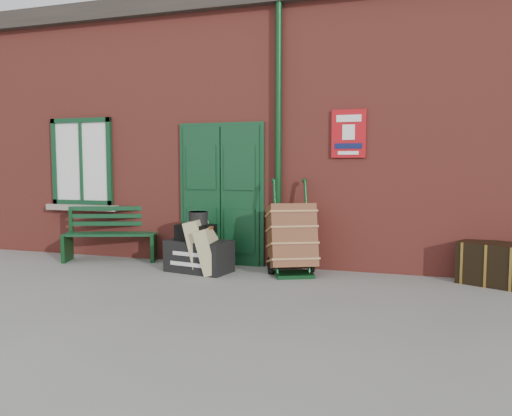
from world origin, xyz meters
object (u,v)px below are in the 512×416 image
at_px(bench, 112,232).
at_px(porter_trolley, 292,238).
at_px(dark_trunk, 492,264).
at_px(houdini_trunk, 199,256).

distance_m(bench, porter_trolley, 3.13).
bearing_deg(porter_trolley, dark_trunk, -20.53).
height_order(houdini_trunk, dark_trunk, dark_trunk).
distance_m(porter_trolley, dark_trunk, 2.71).
bearing_deg(bench, houdini_trunk, -32.03).
bearing_deg(houdini_trunk, porter_trolley, 20.78).
bearing_deg(dark_trunk, porter_trolley, -151.43).
bearing_deg(houdini_trunk, bench, 177.87).
relative_size(bench, houdini_trunk, 1.66).
bearing_deg(bench, porter_trolley, -22.12).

